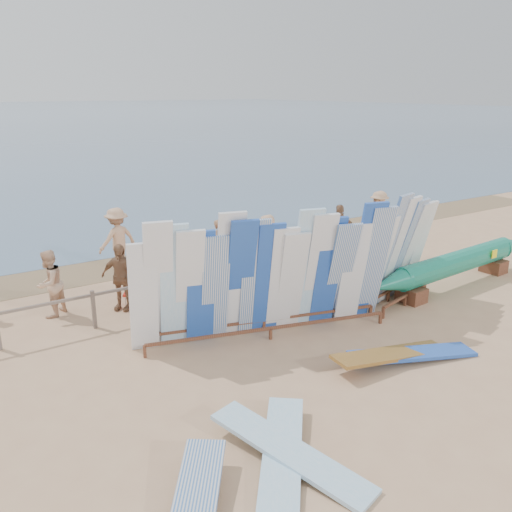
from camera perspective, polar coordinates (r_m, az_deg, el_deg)
ground at (r=11.18m, az=-1.87°, el=-10.62°), size 160.00×160.00×0.00m
wet_sand_strip at (r=17.29m, az=-14.29°, el=-0.92°), size 40.00×2.60×0.01m
fence at (r=13.37m, az=-8.57°, el=-3.06°), size 12.08×0.08×0.90m
main_surfboard_rack at (r=11.62m, az=1.26°, el=-2.45°), size 5.75×2.18×2.91m
side_surfboard_rack at (r=13.83m, az=14.90°, el=0.21°), size 2.63×1.26×2.94m
outrigger_canoe at (r=15.79m, az=20.44°, el=-0.76°), size 7.11×1.13×1.01m
vendor_table at (r=13.50m, az=5.54°, el=-4.05°), size 0.81×0.60×1.03m
flat_board_d at (r=11.54m, az=16.13°, el=-10.41°), size 2.75×1.28×0.26m
flat_board_c at (r=11.32m, az=14.10°, el=-10.80°), size 2.73×0.80×0.37m
flat_board_a at (r=8.48m, az=3.56°, el=-20.78°), size 1.32×2.74×0.34m
flat_board_b at (r=8.44m, az=2.73°, el=-20.97°), size 2.12×2.46×0.25m
beach_chair_left at (r=14.02m, az=-12.54°, el=-3.97°), size 0.76×0.76×0.86m
beach_chair_right at (r=14.50m, az=-5.37°, el=-3.01°), size 0.55×0.56×0.78m
stroller at (r=14.86m, az=-1.84°, el=-1.42°), size 0.70×0.93×1.18m
beachgoer_2 at (r=13.70m, az=-20.92°, el=-2.74°), size 0.84×0.81×1.63m
beachgoer_10 at (r=17.34m, az=8.79°, el=2.51°), size 1.13×0.84×1.77m
beachgoer_4 at (r=13.57m, az=-14.07°, el=-2.16°), size 1.00×0.99×1.68m
beachgoer_3 at (r=16.63m, az=-14.37°, el=1.75°), size 1.30×0.77×1.88m
beachgoer_7 at (r=16.14m, az=-3.79°, el=1.15°), size 0.64×0.53×1.53m
beachgoer_6 at (r=16.12m, az=1.20°, el=1.44°), size 0.67×0.91×1.68m
beachgoer_extra_0 at (r=19.86m, az=12.76°, el=4.17°), size 1.18×0.55×1.78m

